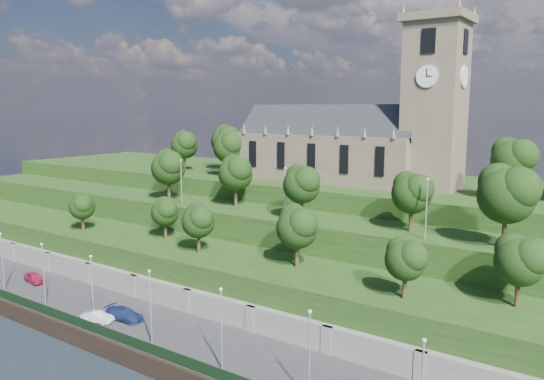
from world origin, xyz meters
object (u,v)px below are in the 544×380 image
Objects in this scene: car_left at (35,278)px; car_middle at (97,317)px; church at (355,138)px; car_right at (124,314)px.

car_middle is (19.82, -4.02, -0.10)m from car_left.
church reaches higher than car_middle.
car_left is at bearing 82.10° from car_right.
car_left is 0.86× the size of car_right.
church is 46.59m from car_right.
car_right is (21.92, -1.70, -0.01)m from car_left.
car_middle is at bearing -106.17° from church.
church reaches higher than car_right.
car_left is 1.11× the size of car_middle.
church is 8.73× the size of car_left.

